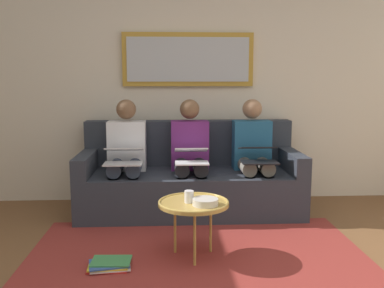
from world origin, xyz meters
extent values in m
cube|color=beige|center=(0.00, -2.60, 1.30)|extent=(6.00, 0.12, 2.60)
cube|color=maroon|center=(0.00, -0.85, 0.00)|extent=(2.60, 1.80, 0.01)
cube|color=#2D333D|center=(0.00, -2.05, 0.21)|extent=(2.20, 0.90, 0.42)
cube|color=#2D333D|center=(0.00, -2.40, 0.66)|extent=(2.20, 0.20, 0.48)
cube|color=#2D333D|center=(-1.03, -2.05, 0.52)|extent=(0.14, 0.90, 0.20)
cube|color=#2D333D|center=(1.03, -2.05, 0.52)|extent=(0.14, 0.90, 0.20)
cube|color=#B7892D|center=(0.00, -2.51, 1.55)|extent=(1.41, 0.04, 0.57)
cube|color=#B2B7BC|center=(0.00, -2.48, 1.55)|extent=(1.31, 0.01, 0.47)
cylinder|color=tan|center=(0.03, -0.90, 0.42)|extent=(0.53, 0.53, 0.03)
torus|color=tan|center=(0.03, -0.90, 0.43)|extent=(0.53, 0.53, 0.02)
cylinder|color=#B28E42|center=(0.03, -0.74, 0.20)|extent=(0.02, 0.02, 0.41)
cylinder|color=#B28E42|center=(-0.11, -0.98, 0.20)|extent=(0.02, 0.02, 0.41)
cylinder|color=#B28E42|center=(0.17, -0.98, 0.20)|extent=(0.02, 0.02, 0.41)
cylinder|color=silver|center=(0.06, -0.89, 0.48)|extent=(0.07, 0.07, 0.09)
cylinder|color=beige|center=(-0.05, -0.81, 0.46)|extent=(0.19, 0.19, 0.05)
cube|color=#235B84|center=(-0.64, -2.15, 0.67)|extent=(0.38, 0.22, 0.50)
sphere|color=#997051|center=(-0.64, -2.15, 1.04)|extent=(0.20, 0.20, 0.20)
cylinder|color=gray|center=(-0.73, -1.94, 0.49)|extent=(0.14, 0.42, 0.14)
cylinder|color=gray|center=(-0.55, -1.94, 0.49)|extent=(0.14, 0.42, 0.14)
cylinder|color=gray|center=(-0.73, -1.73, 0.21)|extent=(0.11, 0.11, 0.42)
cylinder|color=gray|center=(-0.55, -1.73, 0.21)|extent=(0.11, 0.11, 0.42)
cube|color=black|center=(-0.64, -1.73, 0.57)|extent=(0.34, 0.23, 0.01)
cube|color=black|center=(-0.64, -1.86, 0.68)|extent=(0.34, 0.22, 0.05)
cube|color=#A5C6EA|center=(-0.64, -1.86, 0.69)|extent=(0.31, 0.20, 0.04)
cube|color=#66236B|center=(0.00, -2.15, 0.67)|extent=(0.38, 0.22, 0.50)
sphere|color=brown|center=(0.00, -2.15, 1.04)|extent=(0.20, 0.20, 0.20)
cylinder|color=#232328|center=(-0.09, -1.94, 0.49)|extent=(0.14, 0.42, 0.14)
cylinder|color=#232328|center=(0.09, -1.94, 0.49)|extent=(0.14, 0.42, 0.14)
cylinder|color=#232328|center=(-0.09, -1.73, 0.21)|extent=(0.11, 0.11, 0.42)
cylinder|color=#232328|center=(0.09, -1.73, 0.21)|extent=(0.11, 0.11, 0.42)
cube|color=white|center=(0.00, -1.73, 0.57)|extent=(0.31, 0.20, 0.01)
cube|color=white|center=(0.00, -1.86, 0.67)|extent=(0.31, 0.20, 0.07)
cube|color=#A5C6EA|center=(0.00, -1.85, 0.67)|extent=(0.28, 0.17, 0.05)
cube|color=silver|center=(0.64, -2.15, 0.67)|extent=(0.38, 0.22, 0.50)
sphere|color=brown|center=(0.64, -2.15, 1.04)|extent=(0.20, 0.20, 0.20)
cylinder|color=#384256|center=(0.55, -1.94, 0.49)|extent=(0.14, 0.42, 0.14)
cylinder|color=#384256|center=(0.73, -1.94, 0.49)|extent=(0.14, 0.42, 0.14)
cylinder|color=#384256|center=(0.55, -1.73, 0.21)|extent=(0.11, 0.11, 0.42)
cylinder|color=#384256|center=(0.73, -1.73, 0.21)|extent=(0.11, 0.11, 0.42)
cube|color=silver|center=(0.64, -1.73, 0.57)|extent=(0.35, 0.22, 0.01)
cube|color=silver|center=(0.64, -1.86, 0.68)|extent=(0.35, 0.22, 0.06)
cube|color=#A5C6EA|center=(0.64, -1.86, 0.68)|extent=(0.32, 0.19, 0.04)
cube|color=red|center=(0.65, -0.72, 0.01)|extent=(0.28, 0.20, 0.01)
cube|color=white|center=(0.64, -0.72, 0.02)|extent=(0.30, 0.23, 0.01)
cube|color=yellow|center=(0.65, -0.72, 0.03)|extent=(0.29, 0.22, 0.01)
cube|color=#33569E|center=(0.64, -0.72, 0.04)|extent=(0.31, 0.25, 0.01)
cube|color=#3D8C4C|center=(0.63, -0.74, 0.05)|extent=(0.29, 0.21, 0.01)
camera|label=1|loc=(0.21, 2.24, 1.35)|focal=40.56mm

